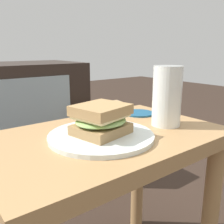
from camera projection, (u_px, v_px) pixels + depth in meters
name	position (u px, v px, depth m)	size (l,w,h in m)	color
side_table	(107.00, 168.00, 0.62)	(0.56, 0.36, 0.46)	#A37A4C
plate	(101.00, 136.00, 0.56)	(0.24, 0.24, 0.01)	silver
sandwich_front	(101.00, 120.00, 0.55)	(0.14, 0.13, 0.07)	#9E7A4C
beer_glass	(167.00, 97.00, 0.64)	(0.07, 0.07, 0.15)	silver
coaster	(139.00, 113.00, 0.77)	(0.09, 0.09, 0.01)	navy
paper_bag	(111.00, 142.00, 1.29)	(0.18, 0.15, 0.39)	tan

